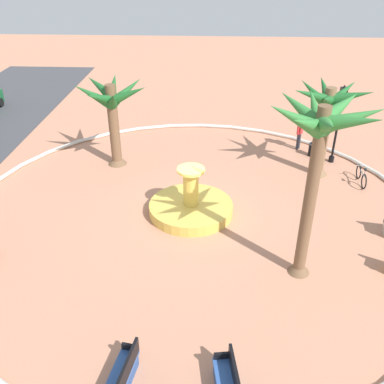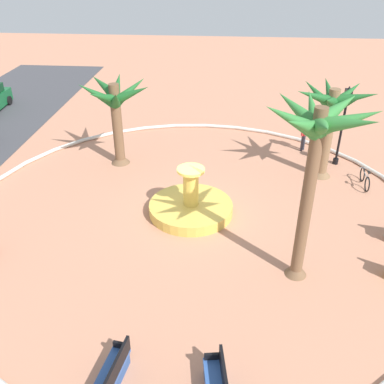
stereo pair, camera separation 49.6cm
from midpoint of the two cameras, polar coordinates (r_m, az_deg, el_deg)
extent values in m
plane|color=tan|center=(18.42, -0.71, -2.65)|extent=(80.00, 80.00, 0.00)
torus|color=silver|center=(18.36, -0.71, -2.39)|extent=(19.85, 19.85, 0.20)
cylinder|color=gold|center=(18.22, -0.93, -2.21)|extent=(3.58, 3.58, 0.45)
cylinder|color=teal|center=(18.24, -0.93, -2.30)|extent=(3.15, 3.15, 0.34)
cylinder|color=gold|center=(17.70, -0.95, 0.54)|extent=(0.64, 0.64, 1.56)
cylinder|color=#F1C954|center=(17.29, -0.98, 2.96)|extent=(1.14, 1.14, 0.12)
cylinder|color=brown|center=(13.95, 14.56, -0.81)|extent=(0.40, 0.40, 6.09)
cone|color=brown|center=(15.54, 13.23, -9.65)|extent=(0.77, 0.77, 0.50)
cone|color=#337F38|center=(13.51, 15.18, 10.50)|extent=(1.83, 0.71, 1.31)
cone|color=#337F38|center=(13.25, 13.34, 10.75)|extent=(1.73, 1.63, 1.16)
cone|color=#337F38|center=(12.64, 12.64, 9.60)|extent=(0.62, 1.82, 1.26)
cone|color=#337F38|center=(12.15, 14.19, 8.76)|extent=(1.72, 1.63, 1.19)
cone|color=#337F38|center=(12.03, 16.55, 8.48)|extent=(1.86, 0.72, 1.10)
cone|color=#337F38|center=(12.47, 19.51, 8.84)|extent=(1.58, 1.76, 1.07)
cone|color=#337F38|center=(12.92, 19.74, 9.34)|extent=(0.76, 1.87, 1.14)
cone|color=#337F38|center=(13.45, 18.24, 10.78)|extent=(1.67, 1.69, 0.99)
cylinder|color=brown|center=(21.36, 16.62, 7.58)|extent=(0.50, 0.50, 4.40)
cone|color=brown|center=(22.16, 15.89, 2.94)|extent=(0.96, 0.96, 0.50)
cone|color=#1E6028|center=(21.55, 16.73, 13.05)|extent=(2.00, 0.69, 1.20)
cone|color=#1E6028|center=(21.20, 15.45, 12.61)|extent=(1.77, 1.74, 1.41)
cone|color=#1E6028|center=(20.32, 15.14, 12.38)|extent=(1.07, 2.05, 1.12)
cone|color=#1E6028|center=(19.91, 16.91, 11.69)|extent=(2.03, 1.28, 1.17)
cone|color=#1E6028|center=(20.16, 18.58, 11.19)|extent=(1.99, 1.19, 1.43)
cone|color=#1E6028|center=(20.68, 19.92, 12.02)|extent=(1.18, 2.04, 1.07)
cone|color=#1E6028|center=(21.43, 18.84, 12.47)|extent=(1.64, 1.88, 1.29)
cylinder|color=brown|center=(21.97, -11.06, 8.65)|extent=(0.51, 0.51, 4.20)
cone|color=brown|center=(22.71, -10.60, 4.31)|extent=(0.98, 0.98, 0.50)
cone|color=#1E6028|center=(22.26, -11.14, 13.72)|extent=(2.06, 0.69, 1.22)
cone|color=#1E6028|center=(22.14, -12.96, 13.64)|extent=(1.79, 1.88, 1.08)
cone|color=#1E6028|center=(21.57, -13.76, 12.48)|extent=(0.80, 2.02, 1.47)
cone|color=#1E6028|center=(20.74, -12.97, 12.15)|extent=(2.08, 1.29, 1.30)
cone|color=#1E6028|center=(20.64, -11.30, 11.95)|extent=(2.05, 1.12, 1.47)
cone|color=#1E6028|center=(21.05, -9.26, 12.78)|extent=(0.96, 2.09, 1.31)
cone|color=#1E6028|center=(21.81, -9.46, 13.19)|extent=(1.72, 1.87, 1.44)
cube|color=#335BA8|center=(12.10, -10.83, -22.89)|extent=(1.66, 0.76, 0.12)
cube|color=black|center=(11.80, -9.96, -22.26)|extent=(1.59, 0.35, 0.50)
cube|color=#2B4E8F|center=(12.30, -10.71, -23.60)|extent=(1.53, 0.70, 0.39)
cube|color=black|center=(12.40, -9.53, -19.86)|extent=(0.15, 0.46, 0.24)
cube|color=black|center=(11.54, 4.51, -23.40)|extent=(1.59, 0.32, 0.50)
cube|color=black|center=(12.09, 2.79, -21.11)|extent=(0.15, 0.46, 0.24)
cylinder|color=black|center=(23.05, 18.21, 7.84)|extent=(0.12, 0.12, 3.55)
cylinder|color=black|center=(23.68, 17.58, 4.22)|extent=(0.28, 0.28, 0.30)
cube|color=black|center=(22.41, 19.03, 12.54)|extent=(0.32, 0.32, 0.44)
sphere|color=#F2EDCC|center=(22.41, 19.03, 12.54)|extent=(0.22, 0.22, 0.22)
cone|color=black|center=(22.33, 19.16, 13.22)|extent=(0.20, 0.20, 0.18)
cylinder|color=black|center=(23.99, 15.21, 5.47)|extent=(0.40, 0.40, 0.70)
torus|color=#4C4C51|center=(23.85, 15.33, 6.23)|extent=(0.46, 0.46, 0.06)
torus|color=black|center=(22.30, 20.82, 2.55)|extent=(0.72, 0.09, 0.72)
torus|color=black|center=(21.45, 21.41, 1.30)|extent=(0.72, 0.09, 0.72)
cylinder|color=#99999E|center=(21.77, 21.22, 2.48)|extent=(0.95, 0.09, 0.05)
cylinder|color=#99999E|center=(21.41, 21.51, 2.40)|extent=(0.04, 0.04, 0.30)
cube|color=black|center=(21.33, 21.59, 2.80)|extent=(0.20, 0.11, 0.06)
cylinder|color=#99999E|center=(22.10, 21.02, 3.33)|extent=(0.05, 0.44, 0.03)
cylinder|color=#33333D|center=(24.68, 13.61, 6.67)|extent=(0.14, 0.14, 0.91)
cylinder|color=#33333D|center=(24.53, 13.39, 6.56)|extent=(0.14, 0.14, 0.91)
cube|color=red|center=(24.33, 13.71, 8.20)|extent=(0.39, 0.37, 0.56)
sphere|color=beige|center=(24.18, 13.82, 9.07)|extent=(0.22, 0.22, 0.22)
cylinder|color=red|center=(24.51, 13.97, 8.33)|extent=(0.09, 0.09, 0.53)
cylinder|color=red|center=(24.15, 13.44, 8.06)|extent=(0.09, 0.09, 0.53)
cylinder|color=black|center=(33.53, -24.66, 10.82)|extent=(0.65, 0.26, 0.64)
camera|label=1|loc=(0.25, -90.79, -0.47)|focal=39.84mm
camera|label=2|loc=(0.25, 89.21, 0.47)|focal=39.84mm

